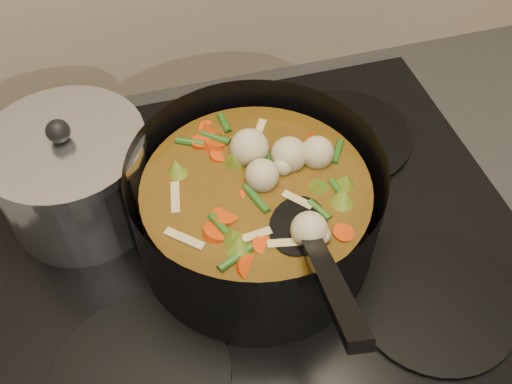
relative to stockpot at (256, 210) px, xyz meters
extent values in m
cube|color=black|center=(0.00, 0.00, -0.11)|extent=(2.64, 0.64, 0.05)
cube|color=black|center=(0.00, 0.00, -0.07)|extent=(0.62, 0.54, 0.02)
cylinder|color=black|center=(-0.16, -0.13, -0.06)|extent=(0.18, 0.18, 0.01)
cylinder|color=black|center=(0.16, -0.13, -0.06)|extent=(0.18, 0.18, 0.01)
cylinder|color=black|center=(-0.16, 0.13, -0.06)|extent=(0.18, 0.18, 0.01)
cylinder|color=black|center=(0.16, 0.13, -0.06)|extent=(0.18, 0.18, 0.01)
cylinder|color=black|center=(0.00, 0.00, 0.00)|extent=(0.34, 0.34, 0.13)
cylinder|color=black|center=(0.00, 0.00, -0.06)|extent=(0.26, 0.26, 0.01)
cylinder|color=#5E3B10|center=(0.00, 0.00, -0.01)|extent=(0.24, 0.24, 0.09)
cylinder|color=#D5410A|center=(0.04, 0.00, 0.04)|extent=(0.02, 0.03, 0.02)
cylinder|color=#D5410A|center=(0.04, 0.05, 0.04)|extent=(0.04, 0.04, 0.02)
cylinder|color=#D5410A|center=(-0.01, 0.09, 0.04)|extent=(0.04, 0.04, 0.02)
cylinder|color=#D5410A|center=(-0.04, 0.03, 0.04)|extent=(0.03, 0.03, 0.02)
cylinder|color=#D5410A|center=(-0.08, -0.02, 0.04)|extent=(0.03, 0.03, 0.02)
cylinder|color=#D5410A|center=(-0.02, -0.03, 0.04)|extent=(0.04, 0.04, 0.02)
cylinder|color=#D5410A|center=(0.03, -0.06, 0.04)|extent=(0.03, 0.03, 0.02)
cylinder|color=#D5410A|center=(0.09, -0.03, 0.04)|extent=(0.03, 0.03, 0.02)
cylinder|color=#D5410A|center=(0.04, 0.03, 0.04)|extent=(0.04, 0.04, 0.02)
cylinder|color=#D5410A|center=(0.01, 0.08, 0.04)|extent=(0.04, 0.04, 0.02)
cylinder|color=#D5410A|center=(-0.02, 0.03, 0.04)|extent=(0.03, 0.02, 0.02)
cylinder|color=#D5410A|center=(-0.06, 0.00, 0.04)|extent=(0.04, 0.04, 0.02)
cylinder|color=#D5410A|center=(-0.06, -0.07, 0.04)|extent=(0.04, 0.04, 0.02)
sphere|color=tan|center=(0.06, 0.00, 0.05)|extent=(0.04, 0.04, 0.04)
sphere|color=tan|center=(0.00, 0.06, 0.05)|extent=(0.04, 0.04, 0.04)
sphere|color=tan|center=(-0.06, -0.01, 0.05)|extent=(0.04, 0.04, 0.04)
sphere|color=tan|center=(0.01, -0.05, 0.05)|extent=(0.04, 0.04, 0.04)
sphere|color=tan|center=(0.05, 0.01, 0.05)|extent=(0.04, 0.04, 0.04)
cone|color=olive|center=(-0.06, -0.05, 0.04)|extent=(0.04, 0.04, 0.03)
cone|color=olive|center=(0.03, -0.07, 0.04)|extent=(0.04, 0.04, 0.03)
cone|color=olive|center=(0.08, 0.00, 0.04)|extent=(0.04, 0.04, 0.03)
cone|color=olive|center=(0.02, 0.07, 0.04)|extent=(0.04, 0.04, 0.03)
cone|color=olive|center=(-0.07, 0.04, 0.04)|extent=(0.04, 0.04, 0.03)
cone|color=olive|center=(-0.06, -0.05, 0.04)|extent=(0.04, 0.04, 0.03)
cone|color=olive|center=(0.03, -0.07, 0.04)|extent=(0.04, 0.04, 0.03)
cylinder|color=#2B5C1B|center=(0.03, 0.03, 0.04)|extent=(0.01, 0.04, 0.01)
cylinder|color=#2B5C1B|center=(-0.02, 0.09, 0.04)|extent=(0.03, 0.03, 0.01)
cylinder|color=#2B5C1B|center=(-0.07, 0.03, 0.04)|extent=(0.04, 0.02, 0.01)
cylinder|color=#2B5C1B|center=(-0.05, -0.02, 0.04)|extent=(0.02, 0.04, 0.01)
cylinder|color=#2B5C1B|center=(-0.01, -0.04, 0.04)|extent=(0.02, 0.04, 0.01)
cylinder|color=#2B5C1B|center=(0.06, -0.07, 0.04)|extent=(0.04, 0.02, 0.01)
cylinder|color=#2B5C1B|center=(0.07, 0.00, 0.04)|extent=(0.03, 0.03, 0.01)
cylinder|color=#2B5C1B|center=(0.04, 0.04, 0.04)|extent=(0.01, 0.04, 0.01)
cylinder|color=#2B5C1B|center=(-0.01, 0.04, 0.04)|extent=(0.03, 0.03, 0.01)
cylinder|color=#2B5C1B|center=(-0.08, 0.04, 0.04)|extent=(0.04, 0.02, 0.01)
cylinder|color=#2B5C1B|center=(-0.07, -0.03, 0.04)|extent=(0.02, 0.04, 0.01)
cylinder|color=#2B5C1B|center=(-0.02, -0.06, 0.04)|extent=(0.02, 0.04, 0.01)
cube|color=tan|center=(-0.06, 0.02, 0.04)|extent=(0.04, 0.01, 0.00)
cube|color=tan|center=(-0.03, -0.06, 0.04)|extent=(0.02, 0.04, 0.00)
cube|color=tan|center=(0.05, -0.04, 0.04)|extent=(0.04, 0.03, 0.00)
cube|color=tan|center=(0.05, 0.05, 0.04)|extent=(0.03, 0.03, 0.00)
cube|color=tan|center=(-0.04, 0.05, 0.04)|extent=(0.03, 0.04, 0.00)
cube|color=tan|center=(-0.06, -0.03, 0.04)|extent=(0.04, 0.02, 0.00)
ellipsoid|color=black|center=(0.03, -0.06, 0.04)|extent=(0.09, 0.09, 0.01)
cube|color=black|center=(0.02, -0.15, 0.09)|extent=(0.04, 0.16, 0.10)
cylinder|color=silver|center=(-0.19, 0.10, -0.01)|extent=(0.17, 0.17, 0.11)
cylinder|color=silver|center=(-0.19, 0.10, 0.05)|extent=(0.18, 0.18, 0.01)
sphere|color=black|center=(-0.19, 0.10, 0.07)|extent=(0.03, 0.03, 0.03)
camera|label=1|loc=(-0.10, -0.36, 0.49)|focal=40.00mm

